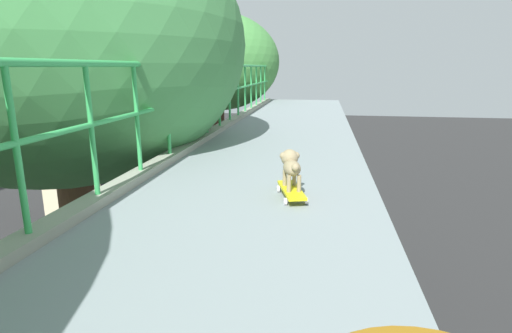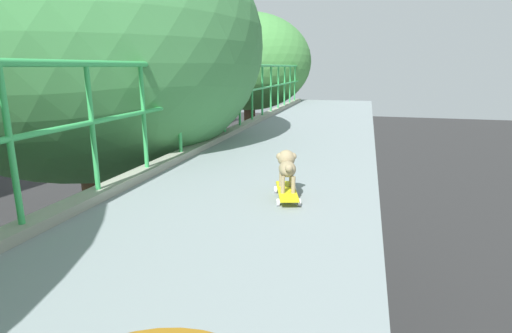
# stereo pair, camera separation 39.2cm
# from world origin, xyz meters

# --- Properties ---
(city_bus) EXTENTS (2.65, 10.01, 3.23)m
(city_bus) POSITION_xyz_m (-8.61, 19.32, 1.83)
(city_bus) COLOR beige
(city_bus) RESTS_ON ground
(roadside_tree_mid) EXTENTS (5.59, 5.59, 9.31)m
(roadside_tree_mid) POSITION_xyz_m (-2.33, 5.66, 7.14)
(roadside_tree_mid) COLOR brown
(roadside_tree_mid) RESTS_ON ground
(roadside_tree_far) EXTENTS (4.38, 4.38, 8.74)m
(roadside_tree_far) POSITION_xyz_m (-2.13, 14.24, 6.98)
(roadside_tree_far) COLOR #4B3326
(roadside_tree_far) RESTS_ON ground
(toy_skateboard) EXTENTS (0.31, 0.58, 0.08)m
(toy_skateboard) POSITION_xyz_m (1.36, 3.34, 5.81)
(toy_skateboard) COLOR gold
(toy_skateboard) RESTS_ON overpass_deck
(small_dog) EXTENTS (0.23, 0.38, 0.33)m
(small_dog) POSITION_xyz_m (1.35, 3.38, 6.04)
(small_dog) COLOR #94825F
(small_dog) RESTS_ON toy_skateboard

